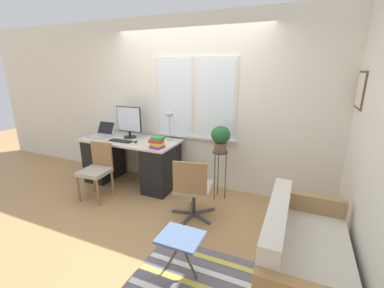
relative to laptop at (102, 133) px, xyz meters
The scene contains 17 objects.
ground_plane 1.72m from the laptop, 13.38° to the right, with size 14.00×14.00×0.00m, color tan.
wall_back_with_window 1.62m from the laptop, 17.68° to the left, with size 9.00×0.12×2.70m.
wall_right_with_picture 3.81m from the laptop, ahead, with size 0.08×9.00×2.70m.
desk 0.71m from the laptop, ahead, with size 1.65×0.74×0.78m.
laptop is the anchor object (origin of this frame).
monitor 0.56m from the laptop, 14.71° to the left, with size 0.47×0.21×0.53m.
keyboard 0.53m from the laptop, 14.82° to the right, with size 0.40×0.12×0.02m.
mouse 0.79m from the laptop, ahead, with size 0.04×0.07×0.03m.
desk_lamp 1.27m from the laptop, 11.79° to the left, with size 0.13×0.13×0.48m.
book_stack 1.24m from the laptop, ahead, with size 0.22×0.19×0.17m.
desk_chair_wooden 0.80m from the laptop, 56.51° to the right, with size 0.43×0.44×0.83m.
office_chair_swivel 2.07m from the laptop, 16.00° to the right, with size 0.59×0.59×0.84m.
couch_loveseat 3.55m from the laptop, 20.36° to the right, with size 0.70×1.39×0.78m.
plant_stand 2.12m from the laptop, ahead, with size 0.22×0.22×0.75m.
potted_plant 2.11m from the laptop, ahead, with size 0.28×0.28×0.38m.
floor_rug_striped 2.99m from the laptop, 31.10° to the right, with size 1.27×0.84×0.01m.
folding_stool 2.73m from the laptop, 33.79° to the right, with size 0.40×0.34×0.43m.
Camera 1 is at (1.69, -2.97, 1.91)m, focal length 24.00 mm.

